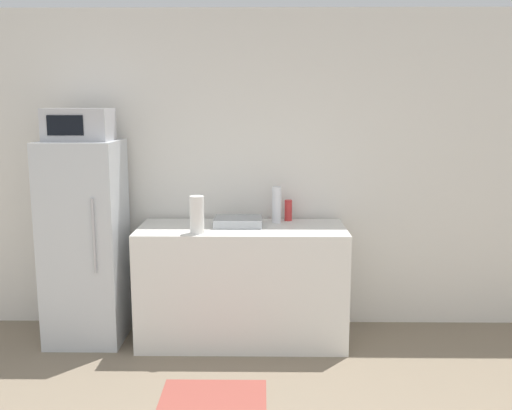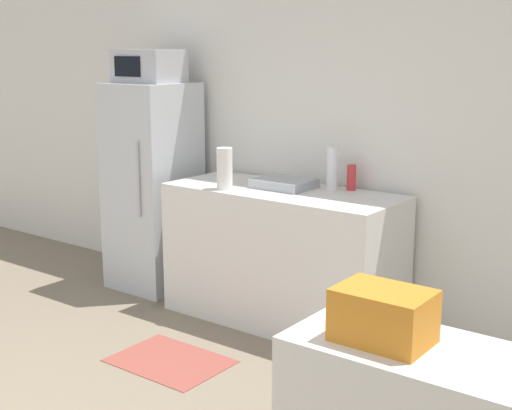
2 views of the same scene
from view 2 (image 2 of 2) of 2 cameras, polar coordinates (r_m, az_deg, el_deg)
The scene contains 10 objects.
wall_back at distance 5.02m, azimuth 3.99°, elevation 6.37°, with size 8.00×0.06×2.60m, color white.
refrigerator at distance 5.52m, azimuth -8.25°, elevation 1.46°, with size 0.58×0.59×1.58m.
microwave at distance 5.42m, azimuth -8.57°, elevation 10.94°, with size 0.48×0.34×0.24m.
counter at distance 4.82m, azimuth 2.12°, elevation -4.11°, with size 1.60×0.65×0.91m, color silver.
sink_basin at distance 4.77m, azimuth 2.27°, elevation 1.74°, with size 0.37×0.30×0.06m, color #9EA3A8.
bottle_tall at distance 4.68m, azimuth 6.13°, elevation 2.91°, with size 0.08×0.08×0.29m, color silver.
bottle_short at distance 4.71m, azimuth 7.64°, elevation 2.19°, with size 0.06×0.06×0.17m, color red.
basket at distance 2.23m, azimuth 10.15°, elevation -8.70°, with size 0.29×0.20×0.17m, color orange.
paper_towel_roll at distance 4.71m, azimuth -2.53°, elevation 2.94°, with size 0.10×0.10×0.28m, color white.
kitchen_rug at distance 4.39m, azimuth -6.89°, elevation -12.26°, with size 0.68×0.50×0.01m, color #99473D.
Camera 2 is at (2.72, -1.03, 1.84)m, focal length 50.00 mm.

